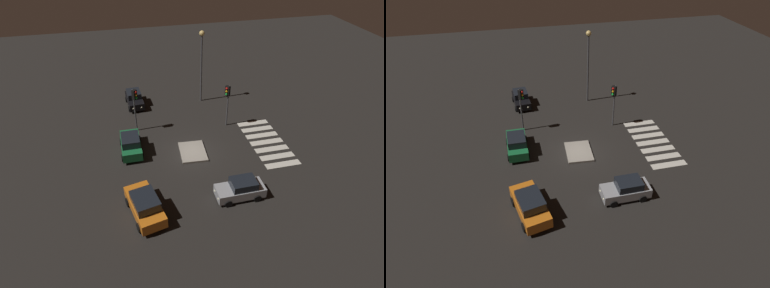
% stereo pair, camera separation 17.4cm
% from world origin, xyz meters
% --- Properties ---
extents(ground_plane, '(80.00, 80.00, 0.00)m').
position_xyz_m(ground_plane, '(0.00, 0.00, 0.00)').
color(ground_plane, black).
extents(traffic_island, '(3.21, 2.49, 0.18)m').
position_xyz_m(traffic_island, '(0.04, -0.08, 0.09)').
color(traffic_island, gray).
rests_on(traffic_island, ground).
extents(car_silver, '(1.80, 3.78, 1.64)m').
position_xyz_m(car_silver, '(-6.25, -2.29, 0.80)').
color(car_silver, '#9EA0A5').
rests_on(car_silver, ground).
extents(car_green, '(4.08, 1.93, 1.77)m').
position_xyz_m(car_green, '(1.49, 5.31, 0.87)').
color(car_green, '#196B38').
rests_on(car_green, ground).
extents(car_black, '(3.88, 2.00, 1.65)m').
position_xyz_m(car_black, '(10.19, 4.20, 0.81)').
color(car_black, black).
rests_on(car_black, ground).
extents(car_orange, '(4.57, 2.71, 1.88)m').
position_xyz_m(car_orange, '(-6.33, 4.97, 0.92)').
color(car_orange, orange).
rests_on(car_orange, ground).
extents(traffic_light_north, '(0.53, 0.54, 4.50)m').
position_xyz_m(traffic_light_north, '(4.84, 4.39, 3.41)').
color(traffic_light_north, '#47474C').
rests_on(traffic_light_north, ground).
extents(traffic_light_east, '(0.54, 0.53, 4.45)m').
position_xyz_m(traffic_light_east, '(3.69, -4.42, 3.37)').
color(traffic_light_east, '#47474C').
rests_on(traffic_light_east, ground).
extents(street_lamp, '(0.56, 0.56, 8.01)m').
position_xyz_m(street_lamp, '(9.52, -3.34, 5.43)').
color(street_lamp, '#47474C').
rests_on(street_lamp, ground).
extents(crosswalk_near, '(7.60, 3.20, 0.02)m').
position_xyz_m(crosswalk_near, '(0.00, -7.32, 0.01)').
color(crosswalk_near, silver).
rests_on(crosswalk_near, ground).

